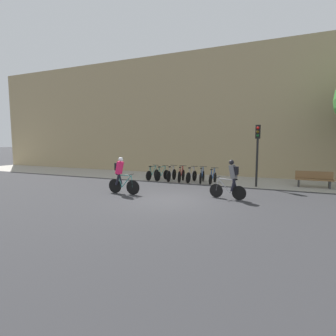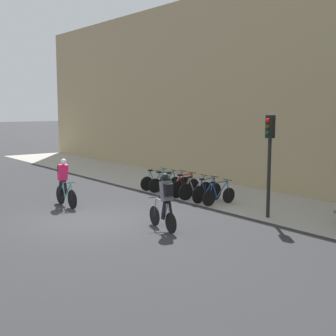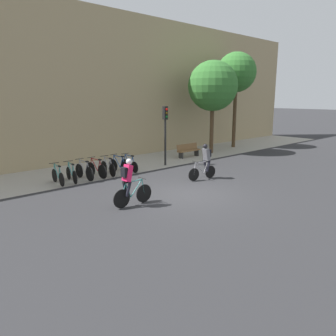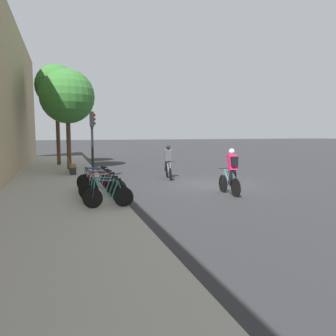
# 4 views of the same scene
# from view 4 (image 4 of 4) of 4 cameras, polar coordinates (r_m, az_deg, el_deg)

# --- Properties ---
(ground) EXTENTS (200.00, 200.00, 0.00)m
(ground) POSITION_cam_4_polar(r_m,az_deg,el_deg) (15.40, 7.35, -2.84)
(ground) COLOR #2B2B2D
(kerb_strip) EXTENTS (44.00, 4.50, 0.01)m
(kerb_strip) POSITION_cam_4_polar(r_m,az_deg,el_deg) (13.94, -18.67, -4.04)
(kerb_strip) COLOR #A39E93
(kerb_strip) RESTS_ON ground
(cyclist_pink) EXTENTS (1.73, 0.46, 1.79)m
(cyclist_pink) POSITION_cam_4_polar(r_m,az_deg,el_deg) (12.73, 10.99, -0.49)
(cyclist_pink) COLOR black
(cyclist_pink) RESTS_ON ground
(cyclist_grey) EXTENTS (1.66, 0.52, 1.75)m
(cyclist_grey) POSITION_cam_4_polar(r_m,az_deg,el_deg) (17.13, 0.02, 1.31)
(cyclist_grey) COLOR black
(cyclist_grey) RESTS_ON ground
(parked_bike_0) EXTENTS (0.46, 1.62, 0.95)m
(parked_bike_0) POSITION_cam_4_polar(r_m,az_deg,el_deg) (10.69, -10.34, -4.74)
(parked_bike_0) COLOR black
(parked_bike_0) RESTS_ON ground
(parked_bike_1) EXTENTS (0.46, 1.63, 0.95)m
(parked_bike_1) POSITION_cam_4_polar(r_m,az_deg,el_deg) (11.35, -10.80, -4.13)
(parked_bike_1) COLOR black
(parked_bike_1) RESTS_ON ground
(parked_bike_2) EXTENTS (0.46, 1.73, 0.99)m
(parked_bike_2) POSITION_cam_4_polar(r_m,az_deg,el_deg) (12.01, -11.22, -3.45)
(parked_bike_2) COLOR black
(parked_bike_2) RESTS_ON ground
(parked_bike_3) EXTENTS (0.46, 1.69, 0.99)m
(parked_bike_3) POSITION_cam_4_polar(r_m,az_deg,el_deg) (12.68, -11.59, -2.96)
(parked_bike_3) COLOR black
(parked_bike_3) RESTS_ON ground
(parked_bike_4) EXTENTS (0.46, 1.64, 0.97)m
(parked_bike_4) POSITION_cam_4_polar(r_m,az_deg,el_deg) (13.34, -11.92, -2.57)
(parked_bike_4) COLOR black
(parked_bike_4) RESTS_ON ground
(parked_bike_5) EXTENTS (0.46, 1.68, 0.98)m
(parked_bike_5) POSITION_cam_4_polar(r_m,az_deg,el_deg) (14.01, -12.22, -2.13)
(parked_bike_5) COLOR black
(parked_bike_5) RESTS_ON ground
(parked_bike_6) EXTENTS (0.46, 1.61, 0.94)m
(parked_bike_6) POSITION_cam_4_polar(r_m,az_deg,el_deg) (14.68, -12.48, -1.88)
(parked_bike_6) COLOR black
(parked_bike_6) RESTS_ON ground
(traffic_light_pole) EXTENTS (0.26, 0.30, 3.45)m
(traffic_light_pole) POSITION_cam_4_polar(r_m,az_deg,el_deg) (17.05, -13.04, 6.02)
(traffic_light_pole) COLOR black
(traffic_light_pole) RESTS_ON ground
(bench) EXTENTS (1.88, 0.44, 0.89)m
(bench) POSITION_cam_4_polar(r_m,az_deg,el_deg) (20.04, -16.48, 0.41)
(bench) COLOR brown
(bench) RESTS_ON ground
(street_tree_0) EXTENTS (3.48, 3.48, 6.47)m
(street_tree_0) POSITION_cam_4_polar(r_m,az_deg,el_deg) (22.49, -17.14, 11.80)
(street_tree_0) COLOR #4C3823
(street_tree_0) RESTS_ON ground
(street_tree_1) EXTENTS (3.06, 3.06, 7.38)m
(street_tree_1) POSITION_cam_4_polar(r_m,az_deg,el_deg) (26.14, -18.87, 13.33)
(street_tree_1) COLOR #4C3823
(street_tree_1) RESTS_ON ground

